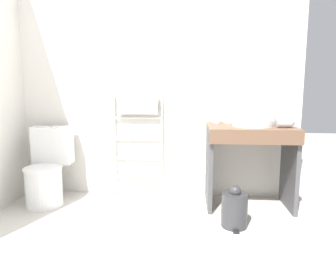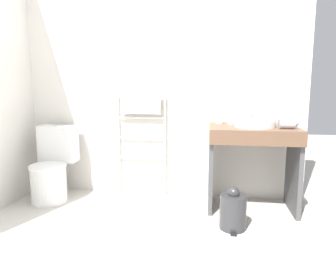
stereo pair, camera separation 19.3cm
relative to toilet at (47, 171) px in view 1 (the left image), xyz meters
The scene contains 10 objects.
wall_back 1.52m from the toilet, 19.23° to the left, with size 3.15×0.12×2.67m, color silver.
toilet is the anchor object (origin of this frame).
towel_radiator 1.07m from the toilet, 16.47° to the left, with size 0.55×0.06×1.14m.
vanity_counter 2.08m from the toilet, ahead, with size 0.84×0.55×0.83m.
sink_basin 2.15m from the toilet, ahead, with size 0.39×0.39×0.07m.
faucet 2.17m from the toilet, ahead, with size 0.02×0.10×0.14m.
cup_near_wall 1.85m from the toilet, ahead, with size 0.08×0.08×0.09m.
cup_near_edge 1.96m from the toilet, ahead, with size 0.08×0.08×0.09m.
hair_dryer 2.43m from the toilet, ahead, with size 0.18×0.18×0.08m.
trash_bin 1.92m from the toilet, 12.58° to the right, with size 0.22×0.26×0.37m.
Camera 1 is at (0.38, -1.71, 1.23)m, focal length 32.00 mm.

